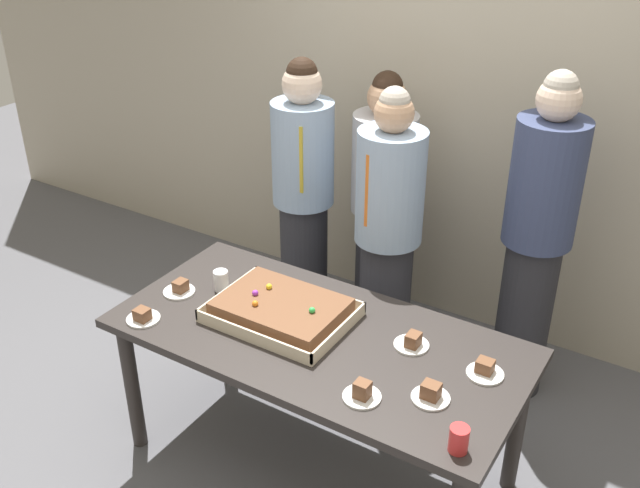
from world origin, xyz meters
TOP-DOWN VIEW (x-y plane):
  - ground_plane at (0.00, 0.00)m, footprint 12.00×12.00m
  - interior_back_panel at (0.00, 1.60)m, footprint 8.00×0.12m
  - party_table at (0.00, 0.00)m, footprint 1.80×0.86m
  - sheet_cake at (-0.20, 0.02)m, footprint 0.61×0.45m
  - plated_slice_near_left at (-0.73, -0.06)m, footprint 0.15×0.15m
  - plated_slice_near_right at (0.59, -0.13)m, footprint 0.15×0.15m
  - plated_slice_far_left at (0.71, 0.12)m, footprint 0.15×0.15m
  - plated_slice_far_right at (0.38, 0.13)m, footprint 0.15×0.15m
  - plated_slice_center_front at (-0.71, -0.32)m, footprint 0.15×0.15m
  - plated_slice_center_back at (0.36, -0.26)m, footprint 0.15×0.15m
  - drink_cup_nearest at (0.78, -0.32)m, footprint 0.07×0.07m
  - drink_cup_middle at (-0.58, 0.07)m, footprint 0.07×0.07m
  - person_serving_front at (-0.30, 1.16)m, footprint 0.36×0.36m
  - person_green_shirt_behind at (0.60, 1.06)m, footprint 0.34×0.34m
  - person_striped_tie_right at (-0.06, 0.76)m, footprint 0.34×0.34m
  - person_far_right_suit at (-0.69, 0.95)m, footprint 0.35×0.35m

SIDE VIEW (x-z plane):
  - ground_plane at x=0.00m, z-range 0.00..0.00m
  - party_table at x=0.00m, z-range 0.29..1.04m
  - plated_slice_near_left at x=-0.73m, z-range 0.74..0.81m
  - plated_slice_center_front at x=-0.71m, z-range 0.74..0.81m
  - plated_slice_far_left at x=0.71m, z-range 0.74..0.81m
  - plated_slice_far_right at x=0.38m, z-range 0.74..0.81m
  - plated_slice_near_right at x=0.59m, z-range 0.74..0.82m
  - plated_slice_center_back at x=0.36m, z-range 0.74..0.82m
  - sheet_cake at x=-0.20m, z-range 0.74..0.85m
  - drink_cup_nearest at x=0.78m, z-range 0.75..0.85m
  - drink_cup_middle at x=-0.58m, z-range 0.75..0.85m
  - person_serving_front at x=-0.30m, z-range 0.02..1.61m
  - person_striped_tie_right at x=-0.06m, z-range 0.03..1.67m
  - person_far_right_suit at x=-0.69m, z-range 0.03..1.69m
  - person_green_shirt_behind at x=0.60m, z-range 0.03..1.78m
  - interior_back_panel at x=0.00m, z-range 0.00..3.00m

